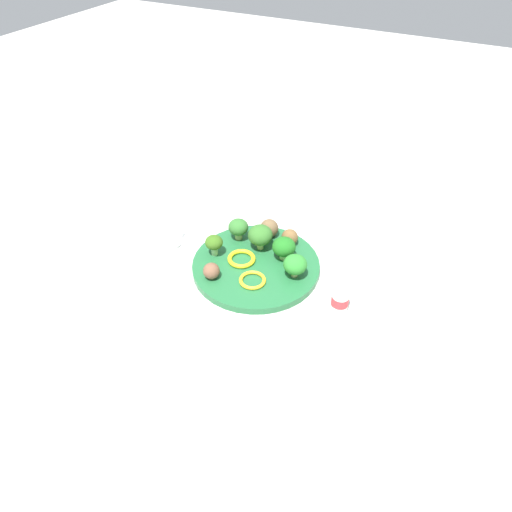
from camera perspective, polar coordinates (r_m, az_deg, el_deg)
ground_plane at (r=1.05m, az=0.00°, el=-1.51°), size 4.00×4.00×0.00m
plate at (r=1.04m, az=0.00°, el=-1.18°), size 0.28×0.28×0.02m
broccoli_floret_back_right at (r=0.99m, az=4.70°, el=-1.07°), size 0.05×0.05×0.05m
broccoli_floret_front_right at (r=1.09m, az=-2.14°, el=3.44°), size 0.05×0.05×0.05m
broccoli_floret_near_rim at (r=1.06m, az=0.52°, el=2.50°), size 0.06×0.06×0.06m
broccoli_floret_mid_left at (r=1.03m, az=3.38°, el=1.08°), size 0.05×0.05×0.05m
broccoli_floret_back_left at (r=1.04m, az=-5.07°, el=1.56°), size 0.04×0.04×0.05m
meatball_back_left at (r=1.08m, az=4.07°, el=2.26°), size 0.04×0.04×0.04m
meatball_mid_left at (r=1.00m, az=-5.39°, el=-1.80°), size 0.04×0.04×0.04m
meatball_near_rim at (r=1.10m, az=1.60°, el=3.36°), size 0.04×0.04×0.04m
pepper_ring_mid_left at (r=1.04m, az=-1.76°, el=-0.32°), size 0.09×0.09×0.01m
pepper_ring_back_left at (r=0.99m, az=-0.42°, el=-2.92°), size 0.06×0.06×0.01m
napkin at (r=1.16m, az=-11.74°, el=2.49°), size 0.17×0.13×0.01m
fork at (r=1.17m, az=-10.95°, el=3.08°), size 0.12×0.03×0.01m
knife at (r=1.15m, az=-11.98°, el=2.10°), size 0.15×0.02×0.01m
yogurt_bottle at (r=0.95m, az=10.11°, el=-5.02°), size 0.03×0.03×0.08m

